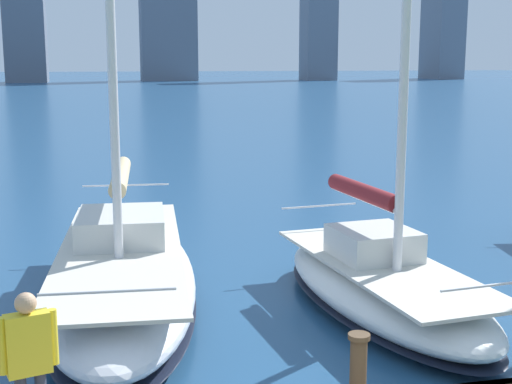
{
  "coord_description": "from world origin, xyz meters",
  "views": [
    {
      "loc": [
        2.71,
        6.24,
        4.63
      ],
      "look_at": [
        -0.22,
        -6.54,
        2.2
      ],
      "focal_mm": 50.0,
      "sensor_mm": 36.0,
      "label": 1
    }
  ],
  "objects_px": {
    "mooring_post": "(358,369)",
    "sailboat_tan": "(122,272)",
    "person_yellow_shirt": "(29,354)",
    "sailboat_maroon": "(382,282)"
  },
  "relations": [
    {
      "from": "mooring_post",
      "to": "sailboat_tan",
      "type": "bearing_deg",
      "value": -66.92
    },
    {
      "from": "sailboat_tan",
      "to": "person_yellow_shirt",
      "type": "xyz_separation_m",
      "value": [
        1.16,
        5.86,
        0.93
      ]
    },
    {
      "from": "sailboat_maroon",
      "to": "person_yellow_shirt",
      "type": "height_order",
      "value": "sailboat_maroon"
    },
    {
      "from": "sailboat_tan",
      "to": "person_yellow_shirt",
      "type": "relative_size",
      "value": 7.48
    },
    {
      "from": "sailboat_maroon",
      "to": "mooring_post",
      "type": "relative_size",
      "value": 10.28
    },
    {
      "from": "sailboat_maroon",
      "to": "sailboat_tan",
      "type": "height_order",
      "value": "sailboat_tan"
    },
    {
      "from": "mooring_post",
      "to": "person_yellow_shirt",
      "type": "bearing_deg",
      "value": -0.04
    },
    {
      "from": "sailboat_tan",
      "to": "person_yellow_shirt",
      "type": "distance_m",
      "value": 6.05
    },
    {
      "from": "sailboat_tan",
      "to": "mooring_post",
      "type": "xyz_separation_m",
      "value": [
        -2.5,
        5.86,
        0.39
      ]
    },
    {
      "from": "sailboat_maroon",
      "to": "mooring_post",
      "type": "distance_m",
      "value": 4.99
    }
  ]
}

